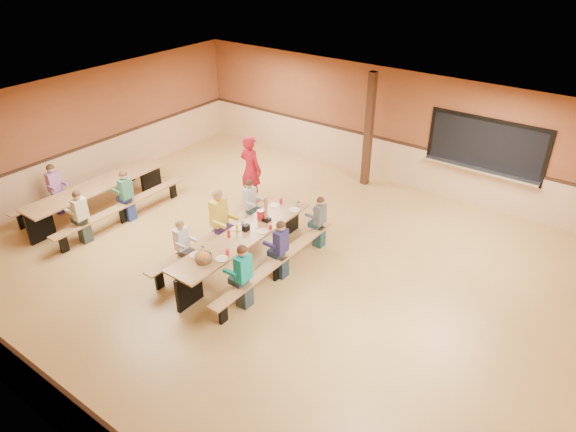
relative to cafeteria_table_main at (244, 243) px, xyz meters
The scene contains 23 objects.
ground 0.74m from the cafeteria_table_main, 51.96° to the left, with size 12.00×12.00×0.00m, color #A0763C.
room_envelope 0.55m from the cafeteria_table_main, 51.96° to the left, with size 12.04×10.04×3.02m.
kitchen_pass_through 6.20m from the cafeteria_table_main, 61.45° to the left, with size 2.78×0.28×1.38m.
structural_post 4.91m from the cafeteria_table_main, 88.51° to the left, with size 0.18×0.18×3.00m, color #321C10.
cafeteria_table_main is the anchor object (origin of this frame).
cafeteria_table_second 4.26m from the cafeteria_table_main, behind, with size 1.91×3.70×0.74m.
seated_child_white_left 1.22m from the cafeteria_table_main, 132.58° to the right, with size 0.36×0.29×1.18m, color white, non-canonical shape.
seated_adult_yellow 0.86m from the cafeteria_table_main, 168.27° to the left, with size 0.47×0.38×1.41m, color yellow, non-canonical shape.
seated_child_grey_left 1.44m from the cafeteria_table_main, 125.13° to the left, with size 0.38×0.31×1.22m, color #BEBEBE, non-canonical shape.
seated_child_teal_right 1.28m from the cafeteria_table_main, 49.72° to the right, with size 0.40×0.33×1.28m, color #0C8884, non-canonical shape.
seated_child_navy_right 0.84m from the cafeteria_table_main, ahead, with size 0.38×0.31×1.24m, color #231F51, non-canonical shape.
seated_child_char_right 1.72m from the cafeteria_table_main, 61.40° to the left, with size 0.35×0.29×1.17m, color #494D53, non-canonical shape.
seated_child_purple_sec 5.16m from the cafeteria_table_main, 169.26° to the right, with size 0.38×0.31×1.24m, color #9F609D, non-canonical shape.
seated_child_green_sec 3.42m from the cafeteria_table_main, behind, with size 0.38×0.31×1.23m, color #347154, non-canonical shape.
seated_child_tan_sec 3.69m from the cafeteria_table_main, 157.95° to the right, with size 0.38×0.31×1.23m, color beige, non-canonical shape.
standing_woman 2.83m from the cafeteria_table_main, 126.92° to the left, with size 0.63×0.42×1.74m, color #B11425.
punch_pitcher 0.74m from the cafeteria_table_main, 97.69° to the left, with size 0.16×0.16×0.22m, color red.
chip_bowl 1.17m from the cafeteria_table_main, 89.73° to the right, with size 0.32×0.32×0.15m, color orange, non-canonical shape.
napkin_dispenser 0.32m from the cafeteria_table_main, 111.37° to the left, with size 0.10×0.14×0.13m, color black.
condiment_mustard 0.34m from the cafeteria_table_main, behind, with size 0.06×0.06×0.17m, color yellow.
condiment_ketchup 0.43m from the cafeteria_table_main, 122.65° to the right, with size 0.06×0.06×0.17m, color #B2140F.
table_paddle 0.77m from the cafeteria_table_main, 87.26° to the left, with size 0.16×0.16×0.56m.
place_settings 0.27m from the cafeteria_table_main, ahead, with size 0.65×3.30×0.11m, color beige, non-canonical shape.
Camera 1 is at (5.52, -6.87, 6.14)m, focal length 32.00 mm.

